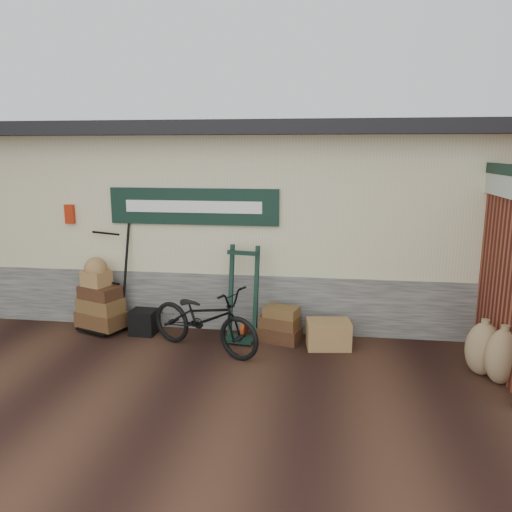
{
  "coord_description": "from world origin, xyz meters",
  "views": [
    {
      "loc": [
        1.69,
        -6.34,
        2.79
      ],
      "look_at": [
        0.67,
        0.9,
        1.23
      ],
      "focal_mm": 35.0,
      "sensor_mm": 36.0,
      "label": 1
    }
  ],
  "objects": [
    {
      "name": "black_trunk",
      "position": [
        -1.05,
        0.64,
        0.19
      ],
      "size": [
        0.4,
        0.35,
        0.38
      ],
      "primitive_type": "cube",
      "rotation": [
        0.0,
        0.0,
        -0.05
      ],
      "color": "black",
      "rests_on": "ground"
    },
    {
      "name": "burlap_sack_right",
      "position": [
        3.85,
        -0.35,
        0.35
      ],
      "size": [
        0.54,
        0.51,
        0.7
      ],
      "primitive_type": "ellipsoid",
      "rotation": [
        0.0,
        0.0,
        0.39
      ],
      "color": "olive",
      "rests_on": "ground"
    },
    {
      "name": "suitcase_stack",
      "position": [
        1.06,
        0.65,
        0.27
      ],
      "size": [
        0.69,
        0.54,
        0.54
      ],
      "primitive_type": null,
      "rotation": [
        0.0,
        0.0,
        -0.29
      ],
      "color": "#341710",
      "rests_on": "ground"
    },
    {
      "name": "ground",
      "position": [
        0.0,
        0.0,
        0.0
      ],
      "size": [
        80.0,
        80.0,
        0.0
      ],
      "primitive_type": "plane",
      "color": "black",
      "rests_on": "ground"
    },
    {
      "name": "burlap_sack_left",
      "position": [
        3.69,
        -0.13,
        0.34
      ],
      "size": [
        0.45,
        0.39,
        0.69
      ],
      "primitive_type": "ellipsoid",
      "rotation": [
        0.0,
        0.0,
        -0.07
      ],
      "color": "olive",
      "rests_on": "ground"
    },
    {
      "name": "wicker_hamper",
      "position": [
        1.77,
        0.49,
        0.2
      ],
      "size": [
        0.66,
        0.48,
        0.4
      ],
      "primitive_type": "cube",
      "rotation": [
        0.0,
        0.0,
        0.14
      ],
      "color": "brown",
      "rests_on": "ground"
    },
    {
      "name": "bicycle",
      "position": [
        0.04,
        0.14,
        0.53
      ],
      "size": [
        1.33,
        1.92,
        1.06
      ],
      "primitive_type": "imported",
      "rotation": [
        0.0,
        0.0,
        1.14
      ],
      "color": "black",
      "rests_on": "ground"
    },
    {
      "name": "green_barrow",
      "position": [
        0.5,
        0.65,
        0.71
      ],
      "size": [
        0.57,
        0.5,
        1.41
      ],
      "primitive_type": null,
      "rotation": [
        0.0,
        0.0,
        -0.14
      ],
      "color": "black",
      "rests_on": "ground"
    },
    {
      "name": "station_building",
      "position": [
        -0.01,
        2.74,
        1.61
      ],
      "size": [
        14.4,
        4.1,
        3.2
      ],
      "color": "#4C4C47",
      "rests_on": "ground"
    },
    {
      "name": "porter_trolley",
      "position": [
        -1.67,
        0.85,
        0.87
      ],
      "size": [
        1.05,
        0.92,
        1.75
      ],
      "primitive_type": null,
      "rotation": [
        0.0,
        0.0,
        -0.36
      ],
      "color": "black",
      "rests_on": "ground"
    }
  ]
}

